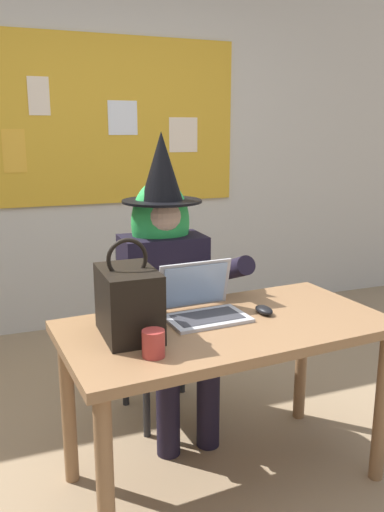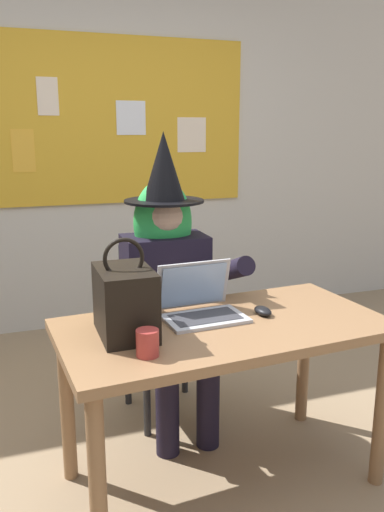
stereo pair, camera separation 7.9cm
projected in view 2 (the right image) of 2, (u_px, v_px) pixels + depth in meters
The scene contains 9 objects.
ground_plane at pixel (175, 492), 2.19m from camera, with size 24.00×24.00×0.00m, color #937A5B.
wall_back_bulletin at pixel (87, 134), 3.82m from camera, with size 5.91×2.31×2.90m.
desk_main at pixel (224, 346), 2.13m from camera, with size 1.37×0.77×0.72m.
chair_at_desk at pixel (161, 319), 2.78m from camera, with size 0.45×0.45×0.90m.
person_costumed at pixel (168, 271), 2.60m from camera, with size 0.60×0.66×1.48m.
laptop at pixel (200, 305), 2.18m from camera, with size 0.35×0.28×0.22m.
computer_mouse at pixel (263, 311), 2.20m from camera, with size 0.06×0.10×0.03m, color black.
handbag at pixel (125, 301), 1.96m from camera, with size 0.20×0.30×0.38m.
coffee_mug at pixel (148, 343), 1.79m from camera, with size 0.08×0.08×0.10m, color #B23833.
Camera 2 is at (-0.56, -1.82, 1.48)m, focal length 36.58 mm.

